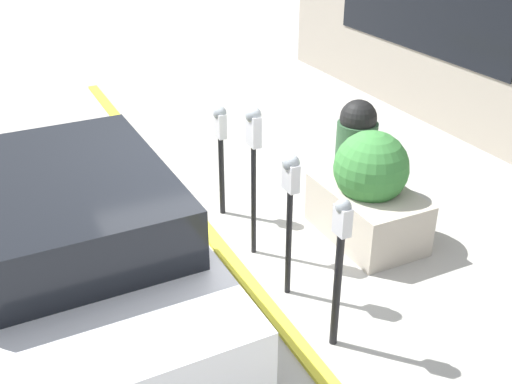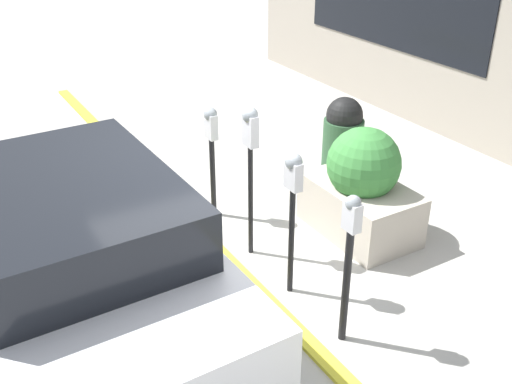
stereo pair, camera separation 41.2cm
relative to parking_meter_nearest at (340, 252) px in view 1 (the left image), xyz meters
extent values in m
plane|color=#ADAAA3|center=(1.22, 0.22, -0.93)|extent=(40.00, 40.00, 0.00)
cube|color=gold|center=(1.22, 0.30, -0.91)|extent=(13.50, 0.16, 0.04)
cylinder|color=black|center=(0.00, 0.00, -0.38)|extent=(0.07, 0.07, 1.10)
cube|color=silver|center=(0.00, 0.00, 0.29)|extent=(0.15, 0.09, 0.24)
sphere|color=gray|center=(0.00, 0.00, 0.41)|extent=(0.13, 0.13, 0.13)
cylinder|color=black|center=(0.80, 0.01, -0.37)|extent=(0.05, 0.05, 1.11)
cube|color=silver|center=(0.80, 0.01, 0.31)|extent=(0.18, 0.09, 0.26)
sphere|color=gray|center=(0.80, 0.01, 0.44)|extent=(0.15, 0.15, 0.15)
cylinder|color=black|center=(1.57, 0.00, -0.31)|extent=(0.05, 0.05, 1.23)
cube|color=silver|center=(1.57, 0.00, 0.46)|extent=(0.18, 0.09, 0.31)
sphere|color=gray|center=(1.57, 0.00, 0.62)|extent=(0.16, 0.16, 0.16)
cylinder|color=black|center=(2.49, -0.04, -0.44)|extent=(0.06, 0.06, 0.97)
cube|color=silver|center=(2.49, -0.04, 0.19)|extent=(0.18, 0.09, 0.29)
sphere|color=gray|center=(2.49, -0.04, 0.33)|extent=(0.15, 0.15, 0.15)
cube|color=#B2A899|center=(1.31, -1.25, -0.64)|extent=(1.28, 0.80, 0.58)
sphere|color=#387A38|center=(1.31, -1.25, -0.09)|extent=(0.80, 0.80, 0.80)
cube|color=silver|center=(1.51, 1.87, -0.30)|extent=(4.31, 1.98, 0.58)
cube|color=black|center=(1.34, 1.87, 0.25)|extent=(2.25, 1.72, 0.51)
cylinder|color=black|center=(2.84, 0.99, -0.58)|extent=(0.69, 0.23, 0.69)
cylinder|color=black|center=(0.18, 0.99, -0.58)|extent=(0.69, 0.23, 0.69)
cylinder|color=#2D5133|center=(2.30, -1.76, -0.47)|extent=(0.50, 0.50, 0.91)
sphere|color=black|center=(2.30, -1.76, 0.05)|extent=(0.45, 0.45, 0.45)
camera|label=1|loc=(-3.26, 2.33, 2.62)|focal=42.00mm
camera|label=2|loc=(-3.06, 2.69, 2.62)|focal=42.00mm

